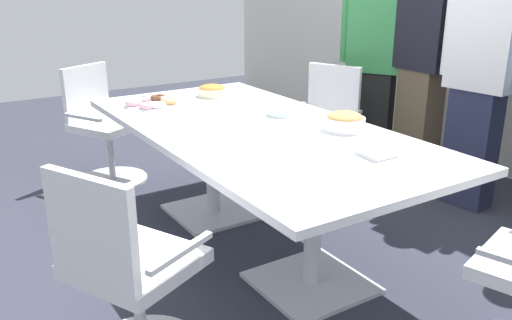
{
  "coord_description": "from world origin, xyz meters",
  "views": [
    {
      "loc": [
        2.56,
        -1.62,
        1.6
      ],
      "look_at": [
        0.0,
        0.0,
        0.55
      ],
      "focal_mm": 38.46,
      "sensor_mm": 36.0,
      "label": 1
    }
  ],
  "objects_px": {
    "snack_bowl_pretzels": "(212,91)",
    "plate_stack": "(282,111)",
    "office_chair_3": "(104,131)",
    "person_standing_0": "(375,62)",
    "conference_table": "(256,148)",
    "office_chair_2": "(323,132)",
    "napkin_pile": "(377,150)",
    "snack_bowl_cookies": "(345,121)",
    "donut_platter": "(151,102)",
    "person_standing_1": "(424,57)",
    "person_standing_2": "(481,78)",
    "office_chair_0": "(127,281)"
  },
  "relations": [
    {
      "from": "conference_table",
      "to": "office_chair_0",
      "type": "distance_m",
      "value": 1.22
    },
    {
      "from": "office_chair_3",
      "to": "office_chair_0",
      "type": "bearing_deg",
      "value": 47.21
    },
    {
      "from": "office_chair_3",
      "to": "napkin_pile",
      "type": "relative_size",
      "value": 5.88
    },
    {
      "from": "office_chair_3",
      "to": "person_standing_2",
      "type": "xyz_separation_m",
      "value": [
        1.86,
        2.03,
        0.51
      ]
    },
    {
      "from": "conference_table",
      "to": "office_chair_2",
      "type": "bearing_deg",
      "value": 121.72
    },
    {
      "from": "office_chair_3",
      "to": "person_standing_1",
      "type": "relative_size",
      "value": 0.49
    },
    {
      "from": "office_chair_0",
      "to": "person_standing_1",
      "type": "xyz_separation_m",
      "value": [
        -0.92,
        2.71,
        0.57
      ]
    },
    {
      "from": "person_standing_0",
      "to": "napkin_pile",
      "type": "distance_m",
      "value": 2.01
    },
    {
      "from": "snack_bowl_pretzels",
      "to": "napkin_pile",
      "type": "distance_m",
      "value": 1.61
    },
    {
      "from": "snack_bowl_pretzels",
      "to": "snack_bowl_cookies",
      "type": "relative_size",
      "value": 0.93
    },
    {
      "from": "office_chair_0",
      "to": "snack_bowl_cookies",
      "type": "height_order",
      "value": "office_chair_0"
    },
    {
      "from": "conference_table",
      "to": "person_standing_0",
      "type": "relative_size",
      "value": 1.4
    },
    {
      "from": "office_chair_3",
      "to": "person_standing_0",
      "type": "xyz_separation_m",
      "value": [
        0.88,
        2.02,
        0.49
      ]
    },
    {
      "from": "napkin_pile",
      "to": "snack_bowl_pretzels",
      "type": "bearing_deg",
      "value": -178.34
    },
    {
      "from": "person_standing_1",
      "to": "person_standing_2",
      "type": "height_order",
      "value": "person_standing_1"
    },
    {
      "from": "snack_bowl_pretzels",
      "to": "plate_stack",
      "type": "distance_m",
      "value": 0.72
    },
    {
      "from": "snack_bowl_cookies",
      "to": "person_standing_0",
      "type": "bearing_deg",
      "value": 130.08
    },
    {
      "from": "conference_table",
      "to": "office_chair_3",
      "type": "bearing_deg",
      "value": -165.31
    },
    {
      "from": "snack_bowl_pretzels",
      "to": "donut_platter",
      "type": "distance_m",
      "value": 0.48
    },
    {
      "from": "person_standing_1",
      "to": "snack_bowl_pretzels",
      "type": "distance_m",
      "value": 1.63
    },
    {
      "from": "person_standing_0",
      "to": "napkin_pile",
      "type": "bearing_deg",
      "value": 106.14
    },
    {
      "from": "office_chair_3",
      "to": "person_standing_1",
      "type": "xyz_separation_m",
      "value": [
        1.3,
        2.1,
        0.57
      ]
    },
    {
      "from": "office_chair_2",
      "to": "person_standing_2",
      "type": "relative_size",
      "value": 0.52
    },
    {
      "from": "person_standing_1",
      "to": "napkin_pile",
      "type": "bearing_deg",
      "value": 127.16
    },
    {
      "from": "office_chair_3",
      "to": "snack_bowl_pretzels",
      "type": "height_order",
      "value": "office_chair_3"
    },
    {
      "from": "plate_stack",
      "to": "napkin_pile",
      "type": "height_order",
      "value": "napkin_pile"
    },
    {
      "from": "person_standing_1",
      "to": "person_standing_2",
      "type": "xyz_separation_m",
      "value": [
        0.56,
        -0.08,
        -0.06
      ]
    },
    {
      "from": "snack_bowl_cookies",
      "to": "donut_platter",
      "type": "xyz_separation_m",
      "value": [
        -1.15,
        -0.68,
        -0.03
      ]
    },
    {
      "from": "office_chair_0",
      "to": "person_standing_1",
      "type": "relative_size",
      "value": 0.49
    },
    {
      "from": "conference_table",
      "to": "snack_bowl_cookies",
      "type": "distance_m",
      "value": 0.53
    },
    {
      "from": "office_chair_3",
      "to": "donut_platter",
      "type": "height_order",
      "value": "office_chair_3"
    },
    {
      "from": "conference_table",
      "to": "snack_bowl_pretzels",
      "type": "height_order",
      "value": "snack_bowl_pretzels"
    },
    {
      "from": "person_standing_0",
      "to": "donut_platter",
      "type": "relative_size",
      "value": 4.96
    },
    {
      "from": "person_standing_0",
      "to": "person_standing_2",
      "type": "height_order",
      "value": "person_standing_2"
    },
    {
      "from": "snack_bowl_cookies",
      "to": "napkin_pile",
      "type": "xyz_separation_m",
      "value": [
        0.42,
        -0.16,
        -0.02
      ]
    },
    {
      "from": "person_standing_2",
      "to": "snack_bowl_cookies",
      "type": "height_order",
      "value": "person_standing_2"
    },
    {
      "from": "person_standing_2",
      "to": "donut_platter",
      "type": "height_order",
      "value": "person_standing_2"
    },
    {
      "from": "office_chair_3",
      "to": "person_standing_0",
      "type": "relative_size",
      "value": 0.53
    },
    {
      "from": "office_chair_3",
      "to": "person_standing_2",
      "type": "distance_m",
      "value": 2.8
    },
    {
      "from": "office_chair_0",
      "to": "person_standing_0",
      "type": "xyz_separation_m",
      "value": [
        -1.34,
        2.63,
        0.49
      ]
    },
    {
      "from": "conference_table",
      "to": "snack_bowl_cookies",
      "type": "height_order",
      "value": "snack_bowl_cookies"
    },
    {
      "from": "person_standing_0",
      "to": "snack_bowl_cookies",
      "type": "distance_m",
      "value": 1.6
    },
    {
      "from": "snack_bowl_cookies",
      "to": "napkin_pile",
      "type": "relative_size",
      "value": 1.48
    },
    {
      "from": "snack_bowl_cookies",
      "to": "plate_stack",
      "type": "bearing_deg",
      "value": -168.12
    },
    {
      "from": "donut_platter",
      "to": "napkin_pile",
      "type": "distance_m",
      "value": 1.66
    },
    {
      "from": "conference_table",
      "to": "office_chair_0",
      "type": "relative_size",
      "value": 2.64
    },
    {
      "from": "snack_bowl_pretzels",
      "to": "plate_stack",
      "type": "xyz_separation_m",
      "value": [
        0.71,
        0.11,
        -0.01
      ]
    },
    {
      "from": "person_standing_0",
      "to": "person_standing_2",
      "type": "relative_size",
      "value": 0.98
    },
    {
      "from": "conference_table",
      "to": "person_standing_2",
      "type": "distance_m",
      "value": 1.66
    },
    {
      "from": "conference_table",
      "to": "napkin_pile",
      "type": "distance_m",
      "value": 0.79
    }
  ]
}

